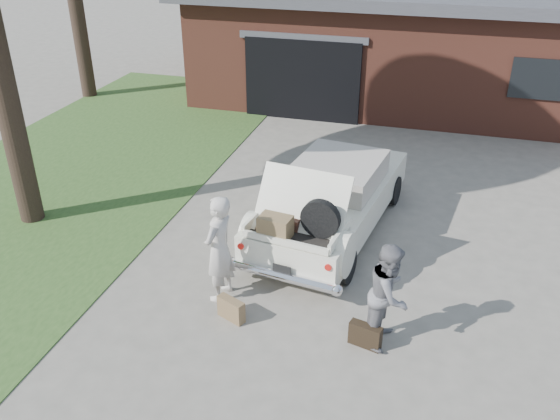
# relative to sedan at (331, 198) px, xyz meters

# --- Properties ---
(ground) EXTENTS (90.00, 90.00, 0.00)m
(ground) POSITION_rel_sedan_xyz_m (-0.56, -2.06, -0.68)
(ground) COLOR gray
(ground) RESTS_ON ground
(grass_strip) EXTENTS (6.00, 16.00, 0.02)m
(grass_strip) POSITION_rel_sedan_xyz_m (-6.06, 0.94, -0.67)
(grass_strip) COLOR #2D4C1E
(grass_strip) RESTS_ON ground
(house) EXTENTS (12.80, 7.80, 3.30)m
(house) POSITION_rel_sedan_xyz_m (0.42, 9.41, 1.00)
(house) COLOR brown
(house) RESTS_ON ground
(sedan) EXTENTS (2.38, 4.79, 1.75)m
(sedan) POSITION_rel_sedan_xyz_m (0.00, 0.00, 0.00)
(sedan) COLOR white
(sedan) RESTS_ON ground
(woman_left) EXTENTS (0.52, 0.70, 1.74)m
(woman_left) POSITION_rel_sedan_xyz_m (-1.22, -2.50, 0.20)
(woman_left) COLOR beige
(woman_left) RESTS_ON ground
(woman_right) EXTENTS (0.71, 0.85, 1.56)m
(woman_right) POSITION_rel_sedan_xyz_m (1.38, -2.81, 0.10)
(woman_right) COLOR slate
(woman_right) RESTS_ON ground
(suitcase_left) EXTENTS (0.47, 0.31, 0.35)m
(suitcase_left) POSITION_rel_sedan_xyz_m (-0.87, -2.99, -0.50)
(suitcase_left) COLOR olive
(suitcase_left) RESTS_ON ground
(suitcase_right) EXTENTS (0.48, 0.25, 0.35)m
(suitcase_right) POSITION_rel_sedan_xyz_m (1.13, -3.03, -0.50)
(suitcase_right) COLOR black
(suitcase_right) RESTS_ON ground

